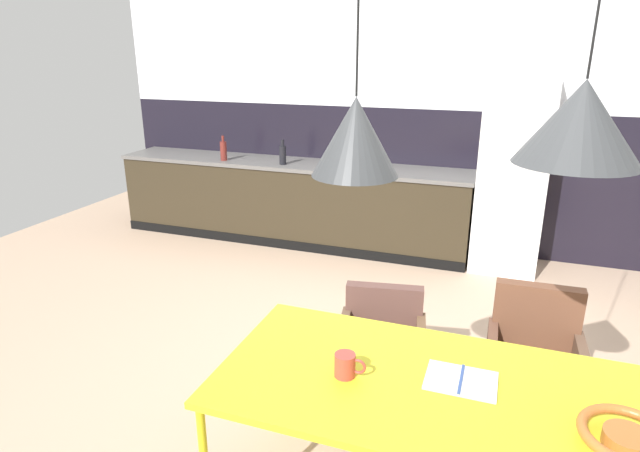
% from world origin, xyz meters
% --- Properties ---
extents(ground_plane, '(9.11, 9.11, 0.00)m').
position_xyz_m(ground_plane, '(0.00, 0.00, 0.00)').
color(ground_plane, tan).
extents(back_wall_splashback_dark, '(7.00, 0.12, 1.46)m').
position_xyz_m(back_wall_splashback_dark, '(0.00, 2.81, 0.73)').
color(back_wall_splashback_dark, black).
rests_on(back_wall_splashback_dark, ground).
extents(back_wall_panel_upper, '(7.00, 0.12, 1.46)m').
position_xyz_m(back_wall_panel_upper, '(0.00, 2.81, 2.19)').
color(back_wall_panel_upper, silver).
rests_on(back_wall_panel_upper, back_wall_splashback_dark).
extents(kitchen_counter, '(3.90, 0.63, 0.88)m').
position_xyz_m(kitchen_counter, '(-1.42, 2.45, 0.44)').
color(kitchen_counter, '#2E2618').
rests_on(kitchen_counter, ground).
extents(refrigerator_column, '(0.61, 0.60, 1.90)m').
position_xyz_m(refrigerator_column, '(0.85, 2.45, 0.95)').
color(refrigerator_column, silver).
rests_on(refrigerator_column, ground).
extents(dining_table, '(1.82, 0.88, 0.76)m').
position_xyz_m(dining_table, '(0.63, -0.85, 0.72)').
color(dining_table, yellow).
rests_on(dining_table, ground).
extents(armchair_by_stool, '(0.50, 0.48, 0.83)m').
position_xyz_m(armchair_by_stool, '(1.04, 0.02, 0.53)').
color(armchair_by_stool, brown).
rests_on(armchair_by_stool, ground).
extents(armchair_near_window, '(0.55, 0.54, 0.72)m').
position_xyz_m(armchair_near_window, '(0.22, -0.05, 0.47)').
color(armchair_near_window, brown).
rests_on(armchair_near_window, ground).
extents(fruit_bowl, '(0.32, 0.32, 0.06)m').
position_xyz_m(fruit_bowl, '(1.28, -0.98, 0.80)').
color(fruit_bowl, '#B2662D').
rests_on(fruit_bowl, dining_table).
extents(open_book, '(0.28, 0.21, 0.02)m').
position_xyz_m(open_book, '(0.71, -0.79, 0.76)').
color(open_book, white).
rests_on(open_book, dining_table).
extents(mug_dark_espresso, '(0.13, 0.09, 0.10)m').
position_xyz_m(mug_dark_espresso, '(0.26, -0.91, 0.81)').
color(mug_dark_espresso, '#B23D33').
rests_on(mug_dark_espresso, dining_table).
extents(cooking_pot, '(0.24, 0.24, 0.18)m').
position_xyz_m(cooking_pot, '(-0.80, 2.55, 0.96)').
color(cooking_pot, black).
rests_on(cooking_pot, kitchen_counter).
extents(bottle_wine_green, '(0.07, 0.07, 0.26)m').
position_xyz_m(bottle_wine_green, '(-1.43, 2.31, 0.99)').
color(bottle_wine_green, black).
rests_on(bottle_wine_green, kitchen_counter).
extents(bottle_spice_small, '(0.07, 0.07, 0.27)m').
position_xyz_m(bottle_spice_small, '(-2.12, 2.29, 0.99)').
color(bottle_spice_small, maroon).
rests_on(bottle_spice_small, kitchen_counter).
extents(pendant_lamp_over_table_near, '(0.32, 0.32, 1.27)m').
position_xyz_m(pendant_lamp_over_table_near, '(0.27, -0.88, 1.75)').
color(pendant_lamp_over_table_near, black).
extents(pendant_lamp_over_table_far, '(0.39, 0.39, 1.18)m').
position_xyz_m(pendant_lamp_over_table_far, '(1.00, -0.86, 1.83)').
color(pendant_lamp_over_table_far, black).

